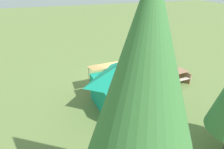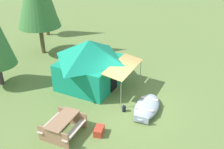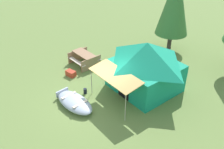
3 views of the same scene
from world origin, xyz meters
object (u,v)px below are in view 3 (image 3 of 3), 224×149
canvas_cabin_tent (146,66)px  cooler_box (71,73)px  beached_rowboat (74,102)px  pine_tree_back_right (175,2)px  fuel_can (85,91)px  picnic_table (84,58)px

canvas_cabin_tent → cooler_box: size_ratio=7.58×
beached_rowboat → pine_tree_back_right: 8.97m
beached_rowboat → cooler_box: beached_rowboat is taller
canvas_cabin_tent → fuel_can: (-1.33, -2.86, -1.24)m
cooler_box → pine_tree_back_right: bearing=84.1°
picnic_table → pine_tree_back_right: pine_tree_back_right is taller
fuel_can → beached_rowboat: bearing=-56.9°
cooler_box → fuel_can: bearing=-4.1°
beached_rowboat → picnic_table: 4.08m
picnic_table → cooler_box: picnic_table is taller
cooler_box → canvas_cabin_tent: bearing=39.4°
beached_rowboat → pine_tree_back_right: bearing=102.5°
cooler_box → beached_rowboat: bearing=-22.4°
canvas_cabin_tent → beached_rowboat: bearing=-101.0°
canvas_cabin_tent → picnic_table: bearing=-160.8°
pine_tree_back_right → canvas_cabin_tent: bearing=-60.0°
canvas_cabin_tent → picnic_table: size_ratio=2.45×
picnic_table → pine_tree_back_right: bearing=75.8°
canvas_cabin_tent → fuel_can: canvas_cabin_tent is taller
canvas_cabin_tent → pine_tree_back_right: bearing=120.0°
canvas_cabin_tent → cooler_box: canvas_cabin_tent is taller
picnic_table → cooler_box: 1.53m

